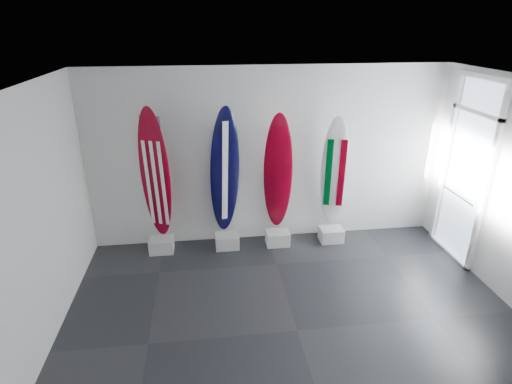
{
  "coord_description": "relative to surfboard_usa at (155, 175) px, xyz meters",
  "views": [
    {
      "loc": [
        -1.03,
        -4.01,
        3.63
      ],
      "look_at": [
        -0.35,
        1.4,
        1.34
      ],
      "focal_mm": 28.76,
      "sensor_mm": 36.0,
      "label": 1
    }
  ],
  "objects": [
    {
      "name": "floor",
      "position": [
        1.87,
        -2.28,
        -1.35
      ],
      "size": [
        6.0,
        6.0,
        0.0
      ],
      "primitive_type": "plane",
      "color": "black",
      "rests_on": "ground"
    },
    {
      "name": "ceiling",
      "position": [
        1.87,
        -2.28,
        1.65
      ],
      "size": [
        6.0,
        6.0,
        0.0
      ],
      "primitive_type": "plane",
      "rotation": [
        3.14,
        0.0,
        0.0
      ],
      "color": "white",
      "rests_on": "wall_back"
    },
    {
      "name": "wall_back",
      "position": [
        1.87,
        0.22,
        0.15
      ],
      "size": [
        6.0,
        0.0,
        6.0
      ],
      "primitive_type": "plane",
      "rotation": [
        1.57,
        0.0,
        0.0
      ],
      "color": "silver",
      "rests_on": "ground"
    },
    {
      "name": "wall_left",
      "position": [
        -1.13,
        -2.28,
        0.15
      ],
      "size": [
        0.0,
        5.0,
        5.0
      ],
      "primitive_type": "plane",
      "rotation": [
        1.57,
        0.0,
        1.57
      ],
      "color": "silver",
      "rests_on": "ground"
    },
    {
      "name": "display_block_usa",
      "position": [
        -0.0,
        -0.1,
        -1.23
      ],
      "size": [
        0.4,
        0.3,
        0.24
      ],
      "primitive_type": "cube",
      "color": "silver",
      "rests_on": "floor"
    },
    {
      "name": "surfboard_usa",
      "position": [
        0.0,
        0.0,
        0.0
      ],
      "size": [
        0.54,
        0.36,
        2.23
      ],
      "primitive_type": "ellipsoid",
      "rotation": [
        0.06,
        0.0,
        -0.33
      ],
      "color": "maroon",
      "rests_on": "display_block_usa"
    },
    {
      "name": "display_block_navy",
      "position": [
        1.11,
        -0.1,
        -1.23
      ],
      "size": [
        0.4,
        0.3,
        0.24
      ],
      "primitive_type": "cube",
      "color": "silver",
      "rests_on": "floor"
    },
    {
      "name": "surfboard_navy",
      "position": [
        1.11,
        0.0,
        -0.01
      ],
      "size": [
        0.57,
        0.44,
        2.22
      ],
      "primitive_type": "ellipsoid",
      "rotation": [
        0.1,
        0.0,
        0.31
      ],
      "color": "black",
      "rests_on": "display_block_navy"
    },
    {
      "name": "display_block_swiss",
      "position": [
        1.99,
        -0.1,
        -1.23
      ],
      "size": [
        0.4,
        0.3,
        0.24
      ],
      "primitive_type": "cube",
      "color": "silver",
      "rests_on": "floor"
    },
    {
      "name": "surfboard_swiss",
      "position": [
        1.99,
        0.0,
        -0.07
      ],
      "size": [
        0.53,
        0.44,
        2.1
      ],
      "primitive_type": "ellipsoid",
      "rotation": [
        0.14,
        0.0,
        -0.14
      ],
      "color": "maroon",
      "rests_on": "display_block_swiss"
    },
    {
      "name": "display_block_italy",
      "position": [
        2.96,
        -0.1,
        -1.23
      ],
      "size": [
        0.4,
        0.3,
        0.24
      ],
      "primitive_type": "cube",
      "color": "silver",
      "rests_on": "floor"
    },
    {
      "name": "surfboard_italy",
      "position": [
        2.96,
        0.0,
        -0.11
      ],
      "size": [
        0.53,
        0.43,
        2.02
      ],
      "primitive_type": "ellipsoid",
      "rotation": [
        0.12,
        0.0,
        -0.28
      ],
      "color": "white",
      "rests_on": "display_block_italy"
    },
    {
      "name": "wall_outlet",
      "position": [
        -0.58,
        0.2,
        -1.0
      ],
      "size": [
        0.09,
        0.02,
        0.13
      ],
      "primitive_type": "cube",
      "color": "silver",
      "rests_on": "wall_back"
    },
    {
      "name": "glass_door",
      "position": [
        4.84,
        -0.73,
        0.07
      ],
      "size": [
        0.12,
        1.16,
        2.85
      ],
      "primitive_type": null,
      "color": "white",
      "rests_on": "floor"
    }
  ]
}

